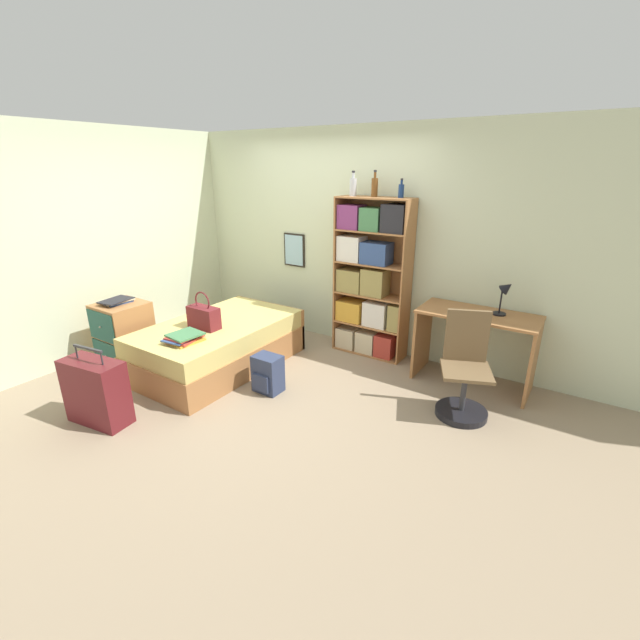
# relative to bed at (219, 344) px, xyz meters

# --- Properties ---
(ground_plane) EXTENTS (14.00, 14.00, 0.00)m
(ground_plane) POSITION_rel_bed_xyz_m (0.61, -0.02, -0.26)
(ground_plane) COLOR gray
(wall_back) EXTENTS (10.00, 0.09, 2.60)m
(wall_back) POSITION_rel_bed_xyz_m (0.61, 1.46, 1.04)
(wall_back) COLOR beige
(wall_back) RESTS_ON ground_plane
(wall_left) EXTENTS (0.06, 10.00, 2.60)m
(wall_left) POSITION_rel_bed_xyz_m (-1.45, -0.02, 1.04)
(wall_left) COLOR beige
(wall_left) RESTS_ON ground_plane
(bed) EXTENTS (1.09, 1.83, 0.52)m
(bed) POSITION_rel_bed_xyz_m (0.00, 0.00, 0.00)
(bed) COLOR #A36B3D
(bed) RESTS_ON ground_plane
(handbag) EXTENTS (0.36, 0.16, 0.40)m
(handbag) POSITION_rel_bed_xyz_m (0.00, -0.19, 0.39)
(handbag) COLOR maroon
(handbag) RESTS_ON bed
(book_stack_on_bed) EXTENTS (0.33, 0.38, 0.08)m
(book_stack_on_bed) POSITION_rel_bed_xyz_m (0.12, -0.55, 0.30)
(book_stack_on_bed) COLOR gold
(book_stack_on_bed) RESTS_ON bed
(suitcase) EXTENTS (0.60, 0.34, 0.72)m
(suitcase) POSITION_rel_bed_xyz_m (-0.06, -1.42, 0.04)
(suitcase) COLOR #5B191E
(suitcase) RESTS_ON ground_plane
(dresser) EXTENTS (0.50, 0.52, 0.73)m
(dresser) POSITION_rel_bed_xyz_m (-0.91, -0.57, 0.11)
(dresser) COLOR #A36B3D
(dresser) RESTS_ON ground_plane
(magazine_pile_on_dresser) EXTENTS (0.29, 0.36, 0.04)m
(magazine_pile_on_dresser) POSITION_rel_bed_xyz_m (-0.96, -0.57, 0.50)
(magazine_pile_on_dresser) COLOR #334C84
(magazine_pile_on_dresser) RESTS_ON dresser
(bookcase) EXTENTS (0.87, 0.31, 1.84)m
(bookcase) POSITION_rel_bed_xyz_m (1.23, 1.25, 0.64)
(bookcase) COLOR #A36B3D
(bookcase) RESTS_ON ground_plane
(bottle_green) EXTENTS (0.08, 0.08, 0.27)m
(bottle_green) POSITION_rel_bed_xyz_m (0.99, 1.24, 1.69)
(bottle_green) COLOR #B7BCC1
(bottle_green) RESTS_ON bookcase
(bottle_brown) EXTENTS (0.07, 0.07, 0.28)m
(bottle_brown) POSITION_rel_bed_xyz_m (1.24, 1.27, 1.69)
(bottle_brown) COLOR brown
(bottle_brown) RESTS_ON bookcase
(bottle_clear) EXTENTS (0.06, 0.06, 0.19)m
(bottle_clear) POSITION_rel_bed_xyz_m (1.54, 1.29, 1.66)
(bottle_clear) COLOR navy
(bottle_clear) RESTS_ON bookcase
(desk) EXTENTS (1.16, 0.55, 0.78)m
(desk) POSITION_rel_bed_xyz_m (2.52, 1.13, 0.28)
(desk) COLOR #A36B3D
(desk) RESTS_ON ground_plane
(desk_lamp) EXTENTS (0.18, 0.13, 0.36)m
(desk_lamp) POSITION_rel_bed_xyz_m (2.72, 1.20, 0.76)
(desk_lamp) COLOR black
(desk_lamp) RESTS_ON desk
(desk_chair) EXTENTS (0.55, 0.55, 0.96)m
(desk_chair) POSITION_rel_bed_xyz_m (2.60, 0.50, 0.06)
(desk_chair) COLOR black
(desk_chair) RESTS_ON ground_plane
(backpack) EXTENTS (0.28, 0.23, 0.38)m
(backpack) POSITION_rel_bed_xyz_m (0.84, -0.17, -0.07)
(backpack) COLOR #2D3856
(backpack) RESTS_ON ground_plane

